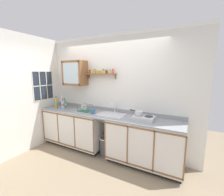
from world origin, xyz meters
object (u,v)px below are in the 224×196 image
object	(u,v)px
sink	(112,116)
hot_plate_stove	(143,118)
bottle_soda_green_0	(65,104)
bottle_water_blue_1	(63,104)
saucepan	(139,113)
wall_cabinet	(75,73)
dish_rack	(85,110)
mug	(93,111)
bottle_juice_amber_3	(56,103)
bottle_opaque_white_2	(62,101)
trash_bin	(105,146)

from	to	relation	value
sink	hot_plate_stove	xyz separation A→B (m)	(0.72, -0.04, 0.07)
sink	bottle_soda_green_0	distance (m)	1.39
bottle_water_blue_1	saucepan	bearing A→B (deg)	2.22
wall_cabinet	dish_rack	bearing A→B (deg)	-17.01
bottle_soda_green_0	saucepan	bearing A→B (deg)	-0.66
sink	mug	bearing A→B (deg)	-161.56
saucepan	wall_cabinet	size ratio (longest dim) A/B	0.50
sink	bottle_water_blue_1	xyz separation A→B (m)	(-1.35, -0.10, 0.14)
saucepan	bottle_soda_green_0	xyz separation A→B (m)	(-1.99, 0.02, -0.01)
bottle_water_blue_1	bottle_juice_amber_3	size ratio (longest dim) A/B	0.80
sink	bottle_water_blue_1	world-z (taller)	sink
sink	bottle_opaque_white_2	xyz separation A→B (m)	(-1.53, 0.05, 0.17)
dish_rack	sink	bearing A→B (deg)	0.85
dish_rack	mug	distance (m)	0.34
bottle_opaque_white_2	dish_rack	distance (m)	0.82
trash_bin	sink	bearing A→B (deg)	36.39
saucepan	dish_rack	world-z (taller)	saucepan
saucepan	trash_bin	world-z (taller)	saucepan
bottle_soda_green_0	bottle_opaque_white_2	world-z (taller)	bottle_opaque_white_2
hot_plate_stove	dish_rack	xyz separation A→B (m)	(-1.44, 0.03, -0.01)
saucepan	trash_bin	size ratio (longest dim) A/B	0.73
dish_rack	wall_cabinet	bearing A→B (deg)	162.99
sink	bottle_water_blue_1	distance (m)	1.36
hot_plate_stove	bottle_water_blue_1	xyz separation A→B (m)	(-2.07, -0.05, 0.07)
mug	bottle_soda_green_0	bearing A→B (deg)	172.24
sink	dish_rack	bearing A→B (deg)	-179.15
dish_rack	mug	size ratio (longest dim) A/B	2.46
bottle_juice_amber_3	wall_cabinet	size ratio (longest dim) A/B	0.50
saucepan	bottle_water_blue_1	size ratio (longest dim) A/B	1.25
bottle_soda_green_0	mug	xyz separation A→B (m)	(0.98, -0.13, -0.06)
sink	trash_bin	distance (m)	0.71
bottle_soda_green_0	dish_rack	distance (m)	0.67
bottle_soda_green_0	bottle_opaque_white_2	distance (m)	0.16
sink	bottle_opaque_white_2	distance (m)	1.54
bottle_soda_green_0	bottle_water_blue_1	bearing A→B (deg)	-72.81
sink	hot_plate_stove	size ratio (longest dim) A/B	1.48
bottle_opaque_white_2	saucepan	bearing A→B (deg)	-1.86
dish_rack	saucepan	bearing A→B (deg)	-0.46
hot_plate_stove	bottle_juice_amber_3	bearing A→B (deg)	-178.11
sink	dish_rack	world-z (taller)	sink
bottle_soda_green_0	bottle_juice_amber_3	distance (m)	0.22
hot_plate_stove	saucepan	xyz separation A→B (m)	(-0.10, 0.02, 0.08)
hot_plate_stove	wall_cabinet	bearing A→B (deg)	175.38
hot_plate_stove	bottle_juice_amber_3	xyz separation A→B (m)	(-2.27, -0.08, 0.10)
bottle_opaque_white_2	dish_rack	world-z (taller)	bottle_opaque_white_2
saucepan	mug	distance (m)	1.02
bottle_opaque_white_2	mug	distance (m)	1.15
bottle_water_blue_1	trash_bin	size ratio (longest dim) A/B	0.58
saucepan	wall_cabinet	world-z (taller)	wall_cabinet
saucepan	trash_bin	bearing A→B (deg)	-174.92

